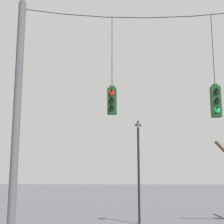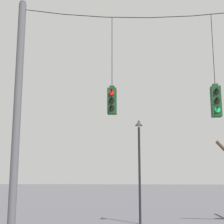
{
  "view_description": "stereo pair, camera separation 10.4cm",
  "coord_description": "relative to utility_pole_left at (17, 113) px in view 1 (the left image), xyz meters",
  "views": [
    {
      "loc": [
        -1.29,
        -12.3,
        2.33
      ],
      "look_at": [
        -2.32,
        0.45,
        4.76
      ],
      "focal_mm": 55.0,
      "sensor_mm": 36.0,
      "label": 1
    },
    {
      "loc": [
        -1.19,
        -12.29,
        2.33
      ],
      "look_at": [
        -2.32,
        0.45,
        4.76
      ],
      "focal_mm": 55.0,
      "sensor_mm": 36.0,
      "label": 2
    }
  ],
  "objects": [
    {
      "name": "span_wire",
      "position": [
        6.04,
        0.0,
        3.97
      ],
      "size": [
        12.09,
        0.03,
        0.63
      ],
      "color": "black"
    },
    {
      "name": "utility_pole_left",
      "position": [
        0.0,
        0.0,
        0.0
      ],
      "size": [
        0.3,
        0.3,
        9.58
      ],
      "color": "#4C4C51",
      "rests_on": "ground_plane"
    },
    {
      "name": "street_lamp",
      "position": [
        4.68,
        5.18,
        -1.21
      ],
      "size": [
        0.4,
        0.71,
        5.24
      ],
      "color": "black",
      "rests_on": "ground_plane"
    },
    {
      "name": "traffic_light_near_left_pole",
      "position": [
        7.61,
        -0.0,
        0.35
      ],
      "size": [
        0.34,
        0.58,
        4.07
      ],
      "color": "#143819"
    },
    {
      "name": "traffic_light_near_right_pole",
      "position": [
        3.72,
        -0.0,
        0.44
      ],
      "size": [
        0.34,
        0.58,
        3.95
      ],
      "color": "#143819"
    }
  ]
}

